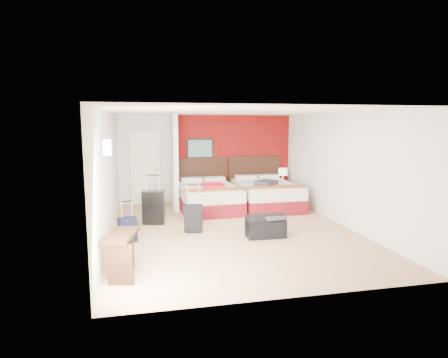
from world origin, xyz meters
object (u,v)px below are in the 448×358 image
object	(u,v)px
desk	(121,255)
bed_right	(266,195)
red_suitcase_open	(213,185)
suitcase_charcoal	(193,219)
bed_left	(208,198)
table_lamp	(283,176)
nightstand	(282,192)
suitcase_black	(154,208)
suitcase_navy	(128,231)
duffel_bag	(266,227)

from	to	relation	value
desk	bed_right	bearing A→B (deg)	61.08
red_suitcase_open	suitcase_charcoal	world-z (taller)	red_suitcase_open
bed_left	suitcase_charcoal	world-z (taller)	bed_left
red_suitcase_open	suitcase_charcoal	size ratio (longest dim) A/B	1.30
table_lamp	desk	xyz separation A→B (m)	(-4.37, -4.78, -0.41)
nightstand	suitcase_black	size ratio (longest dim) A/B	0.69
bed_left	suitcase_navy	world-z (taller)	bed_left
bed_left	duffel_bag	size ratio (longest dim) A/B	2.75
nightstand	duffel_bag	distance (m)	3.72
table_lamp	nightstand	bearing A→B (deg)	0.00
desk	duffel_bag	bearing A→B (deg)	40.45
nightstand	bed_right	bearing A→B (deg)	-130.13
duffel_bag	bed_left	bearing A→B (deg)	106.23
desk	suitcase_navy	bearing A→B (deg)	101.36
bed_left	nightstand	size ratio (longest dim) A/B	4.16
nightstand	table_lamp	world-z (taller)	table_lamp
bed_left	suitcase_charcoal	distance (m)	2.11
bed_right	duffel_bag	size ratio (longest dim) A/B	2.83
nightstand	suitcase_navy	bearing A→B (deg)	-137.73
desk	bed_left	bearing A→B (deg)	76.36
bed_left	suitcase_black	bearing A→B (deg)	-144.01
table_lamp	suitcase_black	world-z (taller)	table_lamp
suitcase_charcoal	desk	distance (m)	2.51
duffel_bag	desk	size ratio (longest dim) A/B	0.97
duffel_bag	table_lamp	bearing A→B (deg)	65.36
bed_right	suitcase_navy	size ratio (longest dim) A/B	4.72
suitcase_navy	suitcase_charcoal	bearing A→B (deg)	-0.85
bed_left	bed_right	world-z (taller)	bed_right
bed_right	table_lamp	world-z (taller)	table_lamp
red_suitcase_open	suitcase_black	world-z (taller)	suitcase_black
bed_right	nightstand	world-z (taller)	bed_right
bed_left	red_suitcase_open	distance (m)	0.39
bed_right	suitcase_black	bearing A→B (deg)	-159.39
nightstand	suitcase_navy	world-z (taller)	nightstand
suitcase_charcoal	nightstand	bearing A→B (deg)	55.15
nightstand	suitcase_charcoal	xyz separation A→B (m)	(-3.01, -2.68, 0.02)
table_lamp	desk	world-z (taller)	table_lamp
red_suitcase_open	suitcase_navy	bearing A→B (deg)	-130.65
bed_left	suitcase_navy	xyz separation A→B (m)	(-2.00, -2.43, -0.09)
suitcase_black	table_lamp	bearing A→B (deg)	35.55
bed_right	duffel_bag	bearing A→B (deg)	-108.46
bed_left	duffel_bag	xyz separation A→B (m)	(0.70, -2.66, -0.12)
suitcase_charcoal	duffel_bag	world-z (taller)	suitcase_charcoal
red_suitcase_open	nightstand	world-z (taller)	red_suitcase_open
suitcase_black	suitcase_navy	xyz separation A→B (m)	(-0.54, -1.28, -0.13)
nightstand	suitcase_charcoal	distance (m)	4.03
bed_right	red_suitcase_open	size ratio (longest dim) A/B	3.03
nightstand	table_lamp	bearing A→B (deg)	0.00
bed_left	suitcase_charcoal	bearing A→B (deg)	-110.85
suitcase_navy	desk	world-z (taller)	desk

